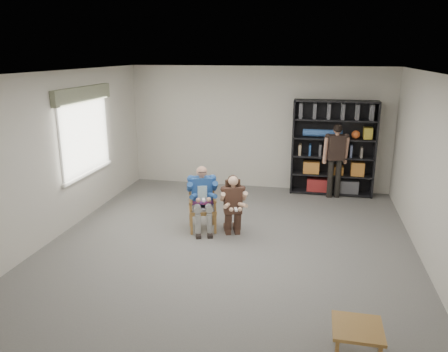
% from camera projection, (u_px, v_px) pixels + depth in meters
% --- Properties ---
extents(room_shell, '(6.00, 7.00, 2.80)m').
position_uv_depth(room_shell, '(229.00, 165.00, 6.77)').
color(room_shell, beige).
rests_on(room_shell, ground).
extents(floor, '(6.00, 7.00, 0.01)m').
position_uv_depth(floor, '(228.00, 248.00, 7.15)').
color(floor, '#65635F').
rests_on(floor, ground).
extents(window_left, '(0.16, 2.00, 1.75)m').
position_uv_depth(window_left, '(86.00, 133.00, 8.23)').
color(window_left, white).
rests_on(window_left, room_shell).
extents(armchair, '(0.66, 0.65, 0.91)m').
position_uv_depth(armchair, '(202.00, 206.00, 7.77)').
color(armchair, '#A97636').
rests_on(armchair, floor).
extents(seated_man, '(0.71, 0.84, 1.18)m').
position_uv_depth(seated_man, '(202.00, 198.00, 7.74)').
color(seated_man, '#2B4B90').
rests_on(seated_man, floor).
extents(kneeling_woman, '(0.66, 0.84, 1.08)m').
position_uv_depth(kneeling_woman, '(233.00, 206.00, 7.52)').
color(kneeling_woman, '#3D2821').
rests_on(kneeling_woman, floor).
extents(bookshelf, '(1.80, 0.38, 2.10)m').
position_uv_depth(bookshelf, '(333.00, 148.00, 9.61)').
color(bookshelf, black).
rests_on(bookshelf, floor).
extents(standing_man, '(0.55, 0.38, 1.64)m').
position_uv_depth(standing_man, '(335.00, 161.00, 9.44)').
color(standing_man, black).
rests_on(standing_man, floor).
extents(side_table, '(0.52, 0.52, 0.36)m').
position_uv_depth(side_table, '(356.00, 341.00, 4.56)').
color(side_table, '#A97636').
rests_on(side_table, floor).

